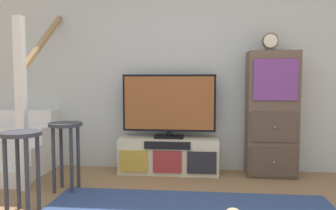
{
  "coord_description": "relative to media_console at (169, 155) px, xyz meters",
  "views": [
    {
      "loc": [
        0.09,
        -1.83,
        1.16
      ],
      "look_at": [
        -0.27,
        1.83,
        0.87
      ],
      "focal_mm": 35.43,
      "sensor_mm": 36.0,
      "label": 1
    }
  ],
  "objects": [
    {
      "name": "desk_clock",
      "position": [
        1.19,
        -0.0,
        1.38
      ],
      "size": [
        0.19,
        0.08,
        0.21
      ],
      "color": "#4C3823",
      "rests_on": "side_cabinet"
    },
    {
      "name": "television",
      "position": [
        0.0,
        0.02,
        0.63
      ],
      "size": [
        1.15,
        0.22,
        0.78
      ],
      "color": "black",
      "rests_on": "media_console"
    },
    {
      "name": "bar_stool_far",
      "position": [
        -1.0,
        -0.76,
        0.31
      ],
      "size": [
        0.34,
        0.34,
        0.71
      ],
      "color": "#333338",
      "rests_on": "ground_plane"
    },
    {
      "name": "back_wall",
      "position": [
        0.3,
        0.27,
        1.13
      ],
      "size": [
        6.4,
        0.12,
        2.7
      ],
      "primitive_type": "cube",
      "color": "#B2B7B2",
      "rests_on": "ground_plane"
    },
    {
      "name": "media_console",
      "position": [
        0.0,
        0.0,
        0.0
      ],
      "size": [
        1.22,
        0.38,
        0.44
      ],
      "color": "beige",
      "rests_on": "ground_plane"
    },
    {
      "name": "side_cabinet",
      "position": [
        1.23,
        0.01,
        0.53
      ],
      "size": [
        0.58,
        0.38,
        1.49
      ],
      "color": "brown",
      "rests_on": "ground_plane"
    },
    {
      "name": "bar_stool_near",
      "position": [
        -1.13,
        -1.37,
        0.31
      ],
      "size": [
        0.34,
        0.34,
        0.72
      ],
      "color": "#333338",
      "rests_on": "ground_plane"
    },
    {
      "name": "staircase",
      "position": [
        -1.94,
        0.01,
        0.15
      ],
      "size": [
        1.0,
        1.36,
        2.2
      ],
      "color": "silver",
      "rests_on": "ground_plane"
    }
  ]
}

